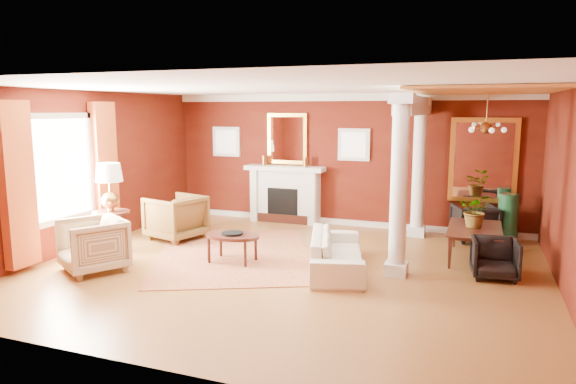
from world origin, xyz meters
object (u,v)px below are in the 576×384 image
at_px(side_table, 110,192).
at_px(armchair_leopard, 176,215).
at_px(sofa, 337,246).
at_px(dining_table, 477,235).
at_px(armchair_stripe, 93,242).
at_px(coffee_table, 232,237).

bearing_deg(side_table, armchair_leopard, 65.59).
xyz_separation_m(sofa, dining_table, (2.09, 1.42, 0.04)).
relative_size(side_table, dining_table, 1.03).
bearing_deg(dining_table, armchair_stripe, 116.44).
relative_size(sofa, armchair_leopard, 2.11).
xyz_separation_m(side_table, dining_table, (6.16, 1.82, -0.67)).
height_order(sofa, armchair_stripe, armchair_stripe).
distance_m(sofa, coffee_table, 1.77).
bearing_deg(armchair_stripe, coffee_table, 64.27).
xyz_separation_m(armchair_leopard, side_table, (-0.55, -1.22, 0.62)).
bearing_deg(sofa, side_table, 79.93).
bearing_deg(armchair_leopard, dining_table, 112.27).
bearing_deg(coffee_table, side_table, -175.04).
distance_m(armchair_stripe, side_table, 1.27).
bearing_deg(dining_table, coffee_table, 113.01).
height_order(armchair_stripe, coffee_table, armchair_stripe).
height_order(armchair_stripe, dining_table, armchair_stripe).
xyz_separation_m(armchair_stripe, dining_table, (5.72, 2.82, -0.03)).
xyz_separation_m(armchair_stripe, side_table, (-0.44, 1.00, 0.64)).
relative_size(armchair_leopard, armchair_stripe, 1.04).
bearing_deg(coffee_table, armchair_leopard, 149.92).
xyz_separation_m(sofa, side_table, (-4.07, -0.40, 0.70)).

